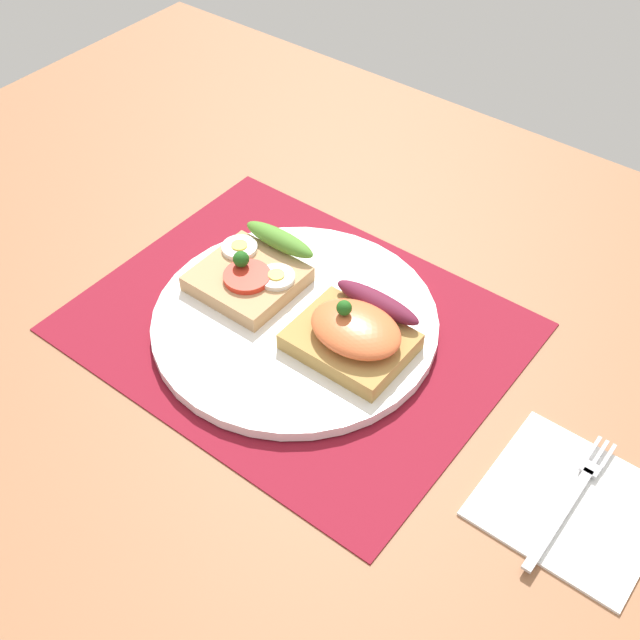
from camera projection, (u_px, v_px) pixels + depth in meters
ground_plane at (296, 339)px, 78.41cm from camera, size 120.00×90.00×3.20cm
placemat at (295, 327)px, 77.16cm from camera, size 39.83×31.60×0.30cm
plate at (295, 321)px, 76.66cm from camera, size 27.27×27.27×1.12cm
sandwich_egg_tomato at (253, 271)px, 78.93cm from camera, size 9.56×10.67×3.87cm
sandwich_salmon at (354, 333)px, 72.19cm from camera, size 10.60×9.73×5.38cm
napkin at (572, 502)px, 63.40cm from camera, size 13.36×12.64×0.60cm
fork at (572, 497)px, 63.20cm from camera, size 1.62×14.56×0.32cm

